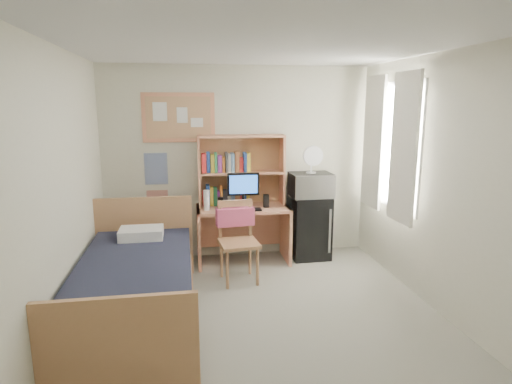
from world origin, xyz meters
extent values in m
cube|color=gray|center=(0.00, 0.00, -0.01)|extent=(3.60, 4.20, 0.02)
cube|color=silver|center=(0.00, 0.00, 2.60)|extent=(3.60, 4.20, 0.02)
cube|color=beige|center=(0.00, 2.10, 1.30)|extent=(3.60, 0.04, 2.60)
cube|color=beige|center=(0.00, -2.10, 1.30)|extent=(3.60, 0.04, 2.60)
cube|color=beige|center=(-1.80, 0.00, 1.30)|extent=(0.04, 4.20, 2.60)
cube|color=beige|center=(1.80, 0.00, 1.30)|extent=(0.04, 4.20, 2.60)
cube|color=white|center=(1.75, 1.20, 1.60)|extent=(0.10, 1.40, 1.70)
cube|color=white|center=(1.72, 0.80, 1.60)|extent=(0.04, 0.55, 1.70)
cube|color=white|center=(1.72, 1.60, 1.60)|extent=(0.04, 0.55, 1.70)
cube|color=tan|center=(-0.78, 2.08, 1.92)|extent=(0.94, 0.03, 0.64)
cube|color=#244191|center=(-1.10, 2.09, 1.25)|extent=(0.30, 0.01, 0.42)
cube|color=#BF3821|center=(-1.10, 2.09, 0.78)|extent=(0.28, 0.01, 0.36)
cube|color=tan|center=(0.02, 1.78, 0.38)|extent=(1.22, 0.62, 0.76)
cube|color=tan|center=(-0.12, 1.13, 0.49)|extent=(0.53, 0.53, 0.97)
cube|color=black|center=(0.95, 1.83, 0.43)|extent=(0.52, 0.52, 0.87)
cube|color=black|center=(-1.23, 0.35, 0.30)|extent=(1.11, 2.22, 0.61)
cube|color=tan|center=(0.02, 1.93, 1.23)|extent=(1.15, 0.30, 0.94)
cube|color=black|center=(0.02, 1.72, 0.98)|extent=(0.42, 0.04, 0.44)
cube|color=black|center=(0.02, 1.58, 0.77)|extent=(0.42, 0.14, 0.02)
cube|color=black|center=(-0.28, 1.72, 0.84)|extent=(0.06, 0.06, 0.16)
cube|color=black|center=(0.32, 1.71, 0.84)|extent=(0.07, 0.07, 0.17)
cylinder|color=white|center=(-0.46, 1.68, 0.89)|extent=(0.08, 0.08, 0.26)
cube|color=#D8527B|center=(-0.14, 1.33, 0.75)|extent=(0.47, 0.19, 0.22)
cube|color=silver|center=(0.95, 1.81, 1.02)|extent=(0.55, 0.42, 0.32)
cylinder|color=white|center=(0.95, 1.81, 1.35)|extent=(0.27, 0.27, 0.33)
cube|color=white|center=(-1.23, 1.10, 0.67)|extent=(0.48, 0.34, 0.11)
camera|label=1|loc=(-0.71, -3.67, 2.09)|focal=30.00mm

